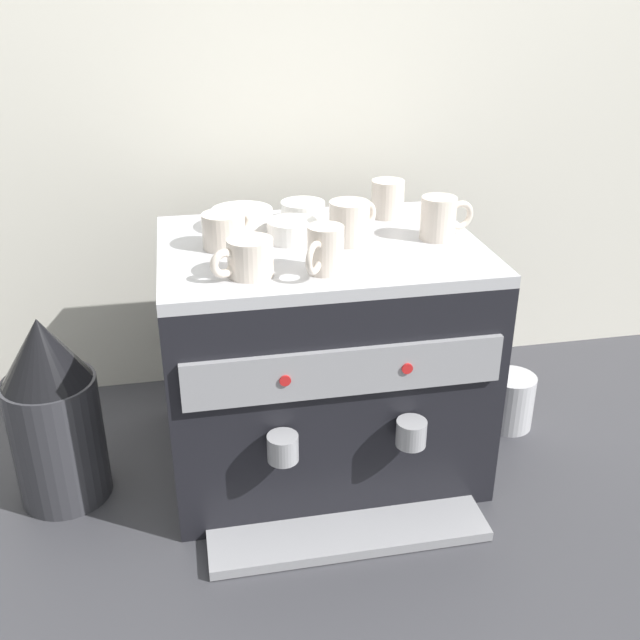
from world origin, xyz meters
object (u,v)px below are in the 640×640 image
ceramic_cup_4 (440,218)px  ceramic_cup_2 (248,258)px  ceramic_bowl_2 (292,231)px  espresso_machine (320,356)px  milk_pitcher (510,401)px  ceramic_cup_0 (325,250)px  ceramic_cup_3 (351,222)px  ceramic_bowl_1 (242,219)px  coffee_grinder (54,413)px  ceramic_cup_1 (225,230)px  ceramic_cup_5 (388,198)px  ceramic_bowl_0 (303,213)px

ceramic_cup_4 → ceramic_cup_2: bearing=-162.6°
ceramic_bowl_2 → espresso_machine: bearing=-32.3°
ceramic_cup_2 → milk_pitcher: 0.78m
ceramic_cup_0 → ceramic_cup_2: 0.13m
ceramic_cup_3 → ceramic_bowl_2: ceramic_cup_3 is taller
ceramic_cup_4 → milk_pitcher: (0.22, 0.04, -0.47)m
espresso_machine → ceramic_bowl_1: (-0.14, 0.13, 0.27)m
espresso_machine → ceramic_cup_0: (-0.02, -0.15, 0.29)m
ceramic_bowl_1 → milk_pitcher: (0.59, -0.10, -0.45)m
ceramic_bowl_2 → coffee_grinder: ceramic_bowl_2 is taller
ceramic_cup_0 → ceramic_cup_2: ceramic_cup_0 is taller
ceramic_cup_1 → ceramic_cup_2: 0.16m
ceramic_cup_2 → ceramic_cup_5: bearing=40.4°
espresso_machine → ceramic_bowl_2: 0.27m
ceramic_cup_0 → ceramic_bowl_1: ceramic_cup_0 is taller
ceramic_cup_3 → ceramic_cup_2: bearing=-147.7°
ceramic_cup_5 → ceramic_bowl_2: bearing=-152.9°
ceramic_cup_0 → ceramic_bowl_1: bearing=113.4°
ceramic_cup_1 → ceramic_cup_4: bearing=-4.4°
ceramic_cup_2 → coffee_grinder: size_ratio=0.29×
milk_pitcher → ceramic_cup_2: bearing=-165.5°
espresso_machine → ceramic_bowl_0: bearing=94.3°
espresso_machine → milk_pitcher: 0.49m
ceramic_bowl_1 → milk_pitcher: bearing=-9.7°
ceramic_bowl_0 → ceramic_cup_4: bearing=-31.0°
ceramic_cup_4 → ceramic_bowl_2: 0.29m
ceramic_cup_0 → ceramic_cup_2: (-0.13, 0.01, -0.01)m
ceramic_cup_5 → ceramic_bowl_1: size_ratio=0.82×
coffee_grinder → ceramic_bowl_2: bearing=7.7°
ceramic_cup_4 → coffee_grinder: size_ratio=0.28×
ceramic_bowl_1 → ceramic_cup_0: bearing=-66.6°
ceramic_bowl_1 → milk_pitcher: 0.75m
ceramic_bowl_0 → ceramic_bowl_1: bearing=-175.0°
ceramic_cup_5 → ceramic_cup_0: bearing=-124.1°
espresso_machine → ceramic_cup_3: (0.06, 0.00, 0.29)m
ceramic_cup_2 → ceramic_cup_4: (0.39, 0.12, 0.01)m
espresso_machine → ceramic_cup_1: ceramic_cup_1 is taller
ceramic_cup_5 → coffee_grinder: 0.81m
espresso_machine → ceramic_cup_5: 0.37m
ceramic_bowl_0 → ceramic_cup_0: bearing=-92.2°
ceramic_bowl_0 → ceramic_bowl_2: (-0.04, -0.11, -0.00)m
ceramic_cup_1 → ceramic_bowl_1: (0.04, 0.11, -0.01)m
ceramic_cup_1 → ceramic_cup_4: ceramic_cup_4 is taller
ceramic_bowl_2 → milk_pitcher: bearing=-0.8°
espresso_machine → coffee_grinder: espresso_machine is taller
ceramic_cup_0 → ceramic_cup_2: size_ratio=0.85×
ceramic_cup_0 → ceramic_bowl_2: 0.18m
ceramic_bowl_1 → ceramic_bowl_2: (0.09, -0.09, 0.00)m
milk_pitcher → ceramic_cup_5: bearing=156.3°
ceramic_cup_1 → ceramic_bowl_1: size_ratio=0.81×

